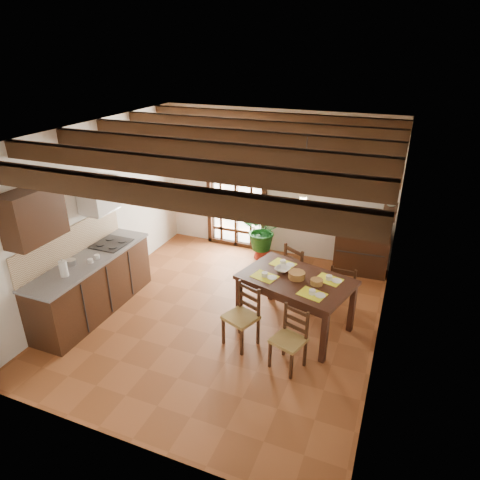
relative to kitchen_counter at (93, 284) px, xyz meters
The scene contains 25 objects.
ground_plane 2.10m from the kitchen_counter, 17.06° to the left, with size 5.00×5.00×0.00m, color brown.
room_shell 2.45m from the kitchen_counter, 17.06° to the left, with size 4.52×5.02×2.81m.
ceiling_beams 3.02m from the kitchen_counter, 17.06° to the left, with size 4.50×4.34×0.20m.
french_door 3.33m from the kitchen_counter, 69.23° to the left, with size 1.26×0.11×2.32m.
kitchen_counter is the anchor object (origin of this frame).
upper_cabinet 1.55m from the kitchen_counter, 99.72° to the right, with size 0.35×0.80×0.70m, color black.
range_hood 1.38m from the kitchen_counter, 99.79° to the left, with size 0.38×0.60×0.54m.
counter_items 0.49m from the kitchen_counter, 89.91° to the left, with size 0.50×1.43×0.25m.
dining_table 3.12m from the kitchen_counter, 13.78° to the left, with size 1.74×1.36×0.83m.
chair_near_left 2.45m from the kitchen_counter, ahead, with size 0.53×0.51×0.89m.
chair_near_right 3.19m from the kitchen_counter, ahead, with size 0.48×0.47×0.84m.
chair_far_left 3.29m from the kitchen_counter, 29.19° to the left, with size 0.59×0.58×0.95m.
chair_far_right 3.87m from the kitchen_counter, 21.07° to the left, with size 0.41×0.39×0.86m.
table_setting 3.15m from the kitchen_counter, 13.78° to the left, with size 1.11×0.74×0.10m.
table_bowl 2.93m from the kitchen_counter, 17.38° to the left, with size 0.22×0.22×0.05m, color white.
sideboard 4.65m from the kitchen_counter, 37.41° to the left, with size 0.93×0.42×0.79m, color black.
crt_tv 4.67m from the kitchen_counter, 37.36° to the left, with size 0.43×0.40×0.35m.
fuse_box 4.80m from the kitchen_counter, 41.72° to the left, with size 0.25×0.03×0.32m, color white.
plant_pot 3.31m from the kitchen_counter, 55.70° to the left, with size 0.36×0.36×0.22m, color maroon.
potted_plant 3.29m from the kitchen_counter, 55.70° to the left, with size 1.91×1.64×2.13m, color #144C19.
wall_shelf 4.76m from the kitchen_counter, 28.25° to the left, with size 0.20×0.42×0.20m.
shelf_vase 4.80m from the kitchen_counter, 28.25° to the left, with size 0.15×0.15×0.15m, color #B2BFB2.
shelf_flowers 4.85m from the kitchen_counter, 28.25° to the left, with size 0.14×0.14×0.36m.
framed_picture 4.98m from the kitchen_counter, 27.77° to the left, with size 0.03×0.32×0.32m.
pendant_lamp 3.52m from the kitchen_counter, 15.55° to the left, with size 0.36×0.36×0.84m.
Camera 1 is at (2.29, -5.04, 3.86)m, focal length 32.00 mm.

